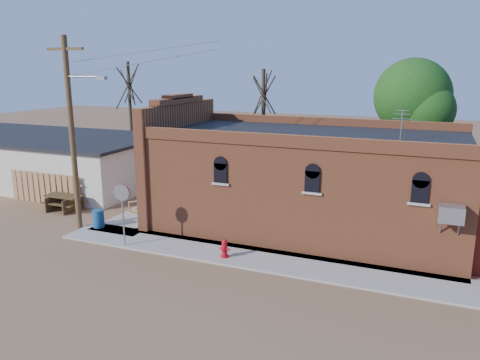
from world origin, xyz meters
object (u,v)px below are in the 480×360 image
at_px(trash_barrel, 98,219).
at_px(utility_pole, 73,130).
at_px(stop_sign, 122,198).
at_px(fire_hydrant, 224,248).
at_px(brick_bar, 302,180).
at_px(picnic_table, 64,200).

bearing_deg(trash_barrel, utility_pole, -160.45).
bearing_deg(trash_barrel, stop_sign, -30.11).
bearing_deg(fire_hydrant, stop_sign, -176.43).
bearing_deg(utility_pole, fire_hydrant, -5.39).
height_order(brick_bar, stop_sign, brick_bar).
xyz_separation_m(fire_hydrant, trash_barrel, (-7.14, 1.05, 0.05)).
relative_size(brick_bar, fire_hydrant, 21.64).
distance_m(fire_hydrant, stop_sign, 4.89).
height_order(fire_hydrant, picnic_table, picnic_table).
bearing_deg(stop_sign, brick_bar, 52.23).
bearing_deg(picnic_table, utility_pole, -35.20).
bearing_deg(utility_pole, stop_sign, -19.28).
bearing_deg(brick_bar, utility_pole, -156.31).
relative_size(utility_pole, picnic_table, 4.38).
distance_m(fire_hydrant, trash_barrel, 7.22).
bearing_deg(picnic_table, brick_bar, 10.77).
height_order(brick_bar, picnic_table, brick_bar).
bearing_deg(utility_pole, brick_bar, 23.69).
bearing_deg(fire_hydrant, brick_bar, 68.29).
relative_size(brick_bar, stop_sign, 5.97).
bearing_deg(picnic_table, stop_sign, -26.79).
height_order(brick_bar, utility_pole, utility_pole).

